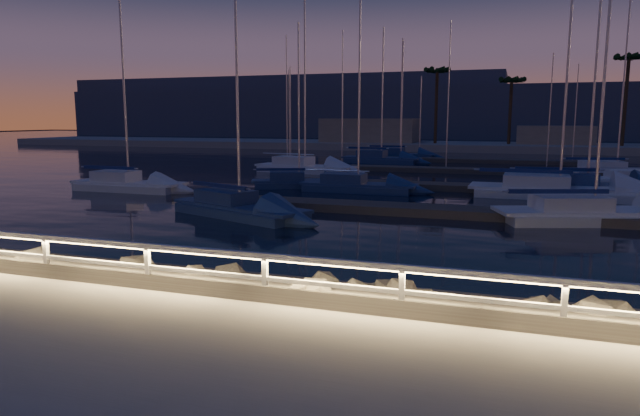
# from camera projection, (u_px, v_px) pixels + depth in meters

# --- Properties ---
(ground) EXTENTS (400.00, 400.00, 0.00)m
(ground) POSITION_uv_depth(u_px,v_px,m) (354.00, 310.00, 11.80)
(ground) COLOR gray
(ground) RESTS_ON ground
(harbor_water) EXTENTS (400.00, 440.00, 0.60)m
(harbor_water) POSITION_uv_depth(u_px,v_px,m) (470.00, 187.00, 41.12)
(harbor_water) COLOR black
(harbor_water) RESTS_ON ground
(guard_rail) EXTENTS (44.11, 0.12, 1.06)m
(guard_rail) POSITION_uv_depth(u_px,v_px,m) (351.00, 274.00, 11.70)
(guard_rail) COLOR white
(guard_rail) RESTS_ON ground
(riprap) EXTENTS (37.00, 2.60, 1.28)m
(riprap) POSITION_uv_depth(u_px,v_px,m) (622.00, 325.00, 11.58)
(riprap) COLOR #666158
(riprap) RESTS_ON ground
(floating_docks) EXTENTS (22.00, 36.00, 0.40)m
(floating_docks) POSITION_uv_depth(u_px,v_px,m) (471.00, 177.00, 42.23)
(floating_docks) COLOR #544C45
(floating_docks) RESTS_ON ground
(far_shore) EXTENTS (160.00, 14.00, 5.20)m
(far_shore) POSITION_uv_depth(u_px,v_px,m) (493.00, 144.00, 80.99)
(far_shore) COLOR gray
(far_shore) RESTS_ON ground
(palm_left) EXTENTS (3.00, 3.00, 11.20)m
(palm_left) POSITION_uv_depth(u_px,v_px,m) (437.00, 74.00, 80.06)
(palm_left) COLOR #483821
(palm_left) RESTS_ON ground
(palm_center) EXTENTS (3.00, 3.00, 9.70)m
(palm_center) POSITION_uv_depth(u_px,v_px,m) (512.00, 83.00, 78.00)
(palm_center) COLOR #483821
(palm_center) RESTS_ON ground
(palm_right) EXTENTS (3.00, 3.00, 12.20)m
(palm_right) POSITION_uv_depth(u_px,v_px,m) (629.00, 62.00, 72.23)
(palm_right) COLOR #483821
(palm_right) RESTS_ON ground
(distant_hills) EXTENTS (230.00, 37.50, 18.00)m
(distant_hills) POSITION_uv_depth(u_px,v_px,m) (412.00, 115.00, 143.07)
(distant_hills) COLOR #3B445C
(distant_hills) RESTS_ON ground
(sailboat_a) EXTENTS (7.51, 2.32, 12.80)m
(sailboat_a) POSITION_uv_depth(u_px,v_px,m) (126.00, 184.00, 36.01)
(sailboat_a) COLOR silver
(sailboat_a) RESTS_ON ground
(sailboat_b) EXTENTS (7.74, 4.73, 12.80)m
(sailboat_b) POSITION_uv_depth(u_px,v_px,m) (237.00, 207.00, 26.76)
(sailboat_b) COLOR navy
(sailboat_b) RESTS_ON ground
(sailboat_c) EXTENTS (8.75, 5.03, 14.35)m
(sailboat_c) POSITION_uv_depth(u_px,v_px,m) (589.00, 213.00, 25.03)
(sailboat_c) COLOR silver
(sailboat_c) RESTS_ON ground
(sailboat_e) EXTENTS (6.40, 4.02, 10.67)m
(sailboat_e) POSITION_uv_depth(u_px,v_px,m) (297.00, 182.00, 37.64)
(sailboat_e) COLOR navy
(sailboat_e) RESTS_ON ground
(sailboat_f) EXTENTS (7.30, 2.29, 12.36)m
(sailboat_f) POSITION_uv_depth(u_px,v_px,m) (355.00, 185.00, 35.53)
(sailboat_f) COLOR navy
(sailboat_f) RESTS_ON ground
(sailboat_g) EXTENTS (9.45, 3.51, 15.70)m
(sailboat_g) POSITION_uv_depth(u_px,v_px,m) (582.00, 187.00, 34.26)
(sailboat_g) COLOR navy
(sailboat_g) RESTS_ON ground
(sailboat_h) EXTENTS (10.10, 3.35, 16.89)m
(sailboat_h) POSITION_uv_depth(u_px,v_px,m) (554.00, 190.00, 32.84)
(sailboat_h) COLOR silver
(sailboat_h) RESTS_ON ground
(sailboat_i) EXTENTS (8.13, 3.11, 13.60)m
(sailboat_i) POSITION_uv_depth(u_px,v_px,m) (379.00, 158.00, 58.25)
(sailboat_i) COLOR navy
(sailboat_i) RESTS_ON ground
(sailboat_j) EXTENTS (8.98, 3.85, 14.84)m
(sailboat_j) POSITION_uv_depth(u_px,v_px,m) (303.00, 167.00, 48.29)
(sailboat_j) COLOR silver
(sailboat_j) RESTS_ON ground
(sailboat_k) EXTENTS (8.91, 4.24, 14.59)m
(sailboat_k) POSITION_uv_depth(u_px,v_px,m) (613.00, 171.00, 44.74)
(sailboat_k) COLOR silver
(sailboat_k) RESTS_ON ground
(sailboat_n) EXTENTS (7.95, 2.62, 13.40)m
(sailboat_n) POSITION_uv_depth(u_px,v_px,m) (398.00, 155.00, 64.76)
(sailboat_n) COLOR navy
(sailboat_n) RESTS_ON ground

